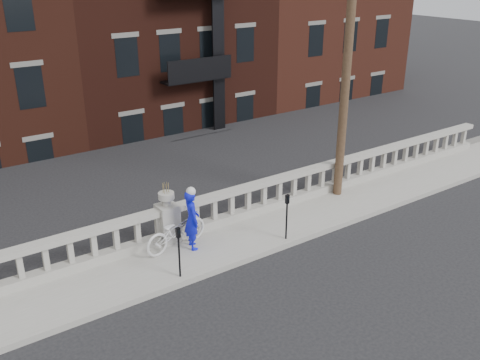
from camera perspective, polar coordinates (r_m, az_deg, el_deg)
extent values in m
plane|color=black|center=(12.50, 1.16, -14.30)|extent=(120.00, 120.00, 0.00)
cube|color=gray|center=(14.58, -5.83, -8.17)|extent=(32.00, 2.20, 0.15)
cube|color=gray|center=(15.21, -7.63, -5.98)|extent=(28.00, 0.34, 0.25)
cube|color=gray|center=(14.84, -7.79, -3.18)|extent=(28.00, 0.34, 0.16)
cube|color=gray|center=(15.02, -7.71, -4.56)|extent=(0.55, 0.55, 1.10)
cylinder|color=gray|center=(14.73, -7.84, -2.31)|extent=(0.24, 0.24, 0.20)
cylinder|color=gray|center=(14.66, -7.88, -1.67)|extent=(0.44, 0.44, 0.18)
cube|color=#605E59|center=(16.92, -7.71, -13.56)|extent=(36.00, 0.50, 5.15)
cube|color=black|center=(36.80, -23.30, 0.41)|extent=(80.00, 44.00, 0.50)
cube|color=#595651|center=(19.96, -18.47, -10.47)|extent=(16.00, 7.00, 4.00)
cube|color=#595651|center=(49.73, -0.59, 18.58)|extent=(14.00, 14.00, 18.00)
cube|color=#35150E|center=(30.81, -11.95, 13.27)|extent=(10.00, 14.00, 15.50)
cube|color=#59261B|center=(36.15, 3.25, 12.22)|extent=(10.00, 14.00, 12.00)
cylinder|color=#422D1E|center=(16.97, 11.52, 14.20)|extent=(0.28, 0.28, 10.00)
cylinder|color=black|center=(13.36, -6.49, -8.18)|extent=(0.05, 0.05, 1.10)
cube|color=black|center=(13.03, -6.62, -5.60)|extent=(0.10, 0.08, 0.26)
cube|color=black|center=(12.97, -6.53, -5.53)|extent=(0.06, 0.01, 0.08)
cylinder|color=black|center=(15.03, 4.98, -4.40)|extent=(0.05, 0.05, 1.10)
cube|color=black|center=(14.74, 5.07, -2.04)|extent=(0.10, 0.08, 0.26)
cube|color=black|center=(14.69, 5.19, -1.96)|extent=(0.06, 0.01, 0.08)
imported|color=silver|center=(14.66, -6.85, -5.37)|extent=(2.06, 1.01, 1.03)
imported|color=#0D13CE|center=(14.47, -5.15, -4.23)|extent=(0.54, 0.69, 1.69)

